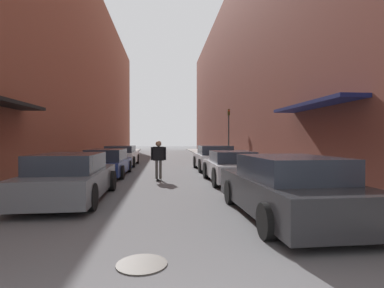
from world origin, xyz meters
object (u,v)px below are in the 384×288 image
at_px(parked_car_left_2, 121,156).
at_px(traffic_light, 229,129).
at_px(parked_car_right_0, 287,188).
at_px(parked_car_left_1, 107,163).
at_px(parked_car_right_1, 231,167).
at_px(parked_car_left_0, 71,178).
at_px(skateboarder, 159,156).
at_px(parked_car_right_2, 214,158).
at_px(manhole_cover, 142,264).

bearing_deg(parked_car_left_2, traffic_light, 15.51).
bearing_deg(parked_car_right_0, parked_car_left_1, 123.43).
bearing_deg(parked_car_right_1, parked_car_left_0, -150.13).
bearing_deg(traffic_light, skateboarder, -118.26).
height_order(parked_car_right_0, traffic_light, traffic_light).
height_order(parked_car_left_2, parked_car_right_2, parked_car_right_2).
bearing_deg(manhole_cover, parked_car_right_0, 36.41).
xyz_separation_m(parked_car_left_0, parked_car_right_0, (5.28, -2.37, 0.01)).
distance_m(parked_car_left_2, parked_car_right_2, 6.49).
bearing_deg(skateboarder, parked_car_right_0, -65.11).
xyz_separation_m(parked_car_left_2, traffic_light, (7.59, 2.11, 1.83)).
height_order(parked_car_right_1, parked_car_right_2, parked_car_right_2).
distance_m(parked_car_right_2, manhole_cover, 12.79).
distance_m(parked_car_right_1, manhole_cover, 8.18).
bearing_deg(skateboarder, manhole_cover, -90.61).
bearing_deg(parked_car_left_0, parked_car_right_0, -24.15).
distance_m(parked_car_left_1, parked_car_right_0, 9.64).
relative_size(parked_car_right_2, skateboarder, 2.53).
height_order(skateboarder, traffic_light, traffic_light).
bearing_deg(parked_car_left_1, parked_car_left_2, 91.27).
bearing_deg(manhole_cover, skateboarder, 89.39).
height_order(parked_car_left_1, parked_car_left_2, parked_car_left_2).
xyz_separation_m(parked_car_left_1, parked_car_left_2, (-0.12, 5.48, 0.04)).
relative_size(parked_car_left_1, manhole_cover, 6.64).
distance_m(skateboarder, traffic_light, 10.77).
relative_size(parked_car_right_0, skateboarder, 2.80).
bearing_deg(manhole_cover, traffic_light, 73.92).
distance_m(parked_car_left_0, parked_car_left_2, 11.16).
height_order(parked_car_right_2, skateboarder, skateboarder).
xyz_separation_m(parked_car_left_0, traffic_light, (7.44, 13.27, 1.83)).
height_order(parked_car_left_1, skateboarder, skateboarder).
relative_size(parked_car_left_1, parked_car_right_1, 1.15).
height_order(parked_car_left_1, parked_car_right_2, parked_car_right_2).
height_order(parked_car_right_2, traffic_light, traffic_light).
bearing_deg(parked_car_right_1, parked_car_left_2, 123.71).
height_order(parked_car_left_2, parked_car_right_1, parked_car_left_2).
relative_size(parked_car_right_2, traffic_light, 1.09).
bearing_deg(parked_car_right_2, traffic_light, 69.59).
xyz_separation_m(parked_car_left_1, skateboarder, (2.42, -1.81, 0.42)).
xyz_separation_m(parked_car_right_2, traffic_light, (2.03, 5.45, 1.80)).
relative_size(parked_car_left_1, traffic_light, 1.21).
relative_size(parked_car_left_1, skateboarder, 2.81).
distance_m(parked_car_left_0, skateboarder, 4.56).
xyz_separation_m(parked_car_left_1, parked_car_right_1, (5.30, -2.65, 0.02)).
relative_size(parked_car_right_0, traffic_light, 1.20).
distance_m(parked_car_left_1, parked_car_left_2, 5.48).
relative_size(parked_car_right_1, traffic_light, 1.05).
relative_size(parked_car_left_0, skateboarder, 2.81).
bearing_deg(traffic_light, parked_car_left_0, -119.28).
height_order(parked_car_left_0, parked_car_right_2, parked_car_right_2).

